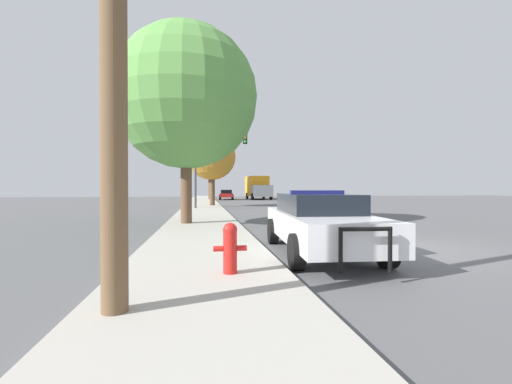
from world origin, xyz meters
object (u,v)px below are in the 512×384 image
Objects in this scene: fire_hydrant at (230,246)px; tree_sidewalk_near at (186,98)px; tree_sidewalk_far at (210,157)px; traffic_light at (215,152)px; tree_sidewalk_mid at (212,157)px; car_background_distant at (226,194)px; box_truck at (258,187)px; police_car at (319,221)px.

tree_sidewalk_near reaches higher than fire_hydrant.
tree_sidewalk_far reaches higher than fire_hydrant.
tree_sidewalk_mid is (-0.13, 3.72, 0.02)m from traffic_light.
tree_sidewalk_mid is at bearing -90.41° from tree_sidewalk_far.
car_background_distant is at bearing 41.80° from tree_sidewalk_far.
tree_sidewalk_near is (-1.12, 8.50, 4.66)m from fire_hydrant.
traffic_light is 21.60m from car_background_distant.
traffic_light is 23.47m from box_truck.
fire_hydrant is 42.11m from box_truck.
tree_sidewalk_mid reaches higher than car_background_distant.
tree_sidewalk_mid is 0.72× the size of tree_sidewalk_far.
tree_sidewalk_near is (-1.56, -29.83, -0.28)m from tree_sidewalk_far.
traffic_light is at bearing 72.00° from box_truck.
tree_sidewalk_near reaches higher than box_truck.
box_truck is 20.00m from tree_sidewalk_mid.
traffic_light is 0.69× the size of tree_sidewalk_far.
car_background_distant is 5.68m from tree_sidewalk_far.
traffic_light is at bearing -80.28° from police_car.
tree_sidewalk_mid is 0.75× the size of tree_sidewalk_near.
fire_hydrant is at bearing -91.37° from traffic_light.
police_car is at bearing -86.93° from car_background_distant.
box_truck is at bearing -93.47° from police_car.
tree_sidewalk_far reaches higher than box_truck.
tree_sidewalk_mid is (-6.81, -18.64, 2.48)m from box_truck.
police_car is at bearing -83.81° from traffic_light.
traffic_light reaches higher than box_truck.
tree_sidewalk_near reaches higher than police_car.
traffic_light reaches higher than police_car.
tree_sidewalk_mid is (-1.97, 20.73, 3.39)m from police_car.
traffic_light is 0.71× the size of tree_sidewalk_near.
tree_sidewalk_far reaches higher than tree_sidewalk_mid.
box_truck is (6.68, 22.36, -2.45)m from traffic_light.
tree_sidewalk_far is 1.03× the size of tree_sidewalk_near.
tree_sidewalk_far is at bearing 90.05° from traffic_light.
tree_sidewalk_far is at bearing -83.52° from police_car.
box_truck is at bearing 80.23° from fire_hydrant.
car_background_distant reaches higher than fire_hydrant.
tree_sidewalk_near is at bearing -95.76° from tree_sidewalk_mid.
tree_sidewalk_mid is at bearing 91.99° from traffic_light.
traffic_light is 1.23× the size of car_background_distant.
fire_hydrant is 0.14× the size of tree_sidewalk_mid.
tree_sidewalk_near is at bearing -98.43° from traffic_light.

